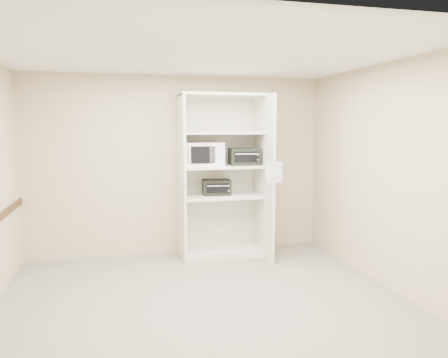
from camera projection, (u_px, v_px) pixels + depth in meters
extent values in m
cube|color=slate|center=(204.00, 302.00, 4.87)|extent=(4.50, 4.00, 0.01)
cube|color=white|center=(202.00, 53.00, 4.54)|extent=(4.50, 4.00, 0.01)
cube|color=beige|center=(178.00, 166.00, 6.63)|extent=(4.50, 0.02, 2.70)
cube|color=beige|center=(264.00, 220.00, 2.78)|extent=(4.50, 0.02, 2.70)
cube|color=beige|center=(387.00, 176.00, 5.24)|extent=(0.02, 4.00, 2.70)
cube|color=silver|center=(182.00, 178.00, 6.35)|extent=(0.04, 0.60, 2.40)
cube|color=silver|center=(264.00, 177.00, 6.49)|extent=(0.04, 0.90, 2.40)
cube|color=silver|center=(217.00, 174.00, 6.78)|extent=(1.24, 0.02, 2.40)
cube|color=silver|center=(222.00, 251.00, 6.65)|extent=(1.16, 0.56, 0.10)
cube|color=silver|center=(222.00, 196.00, 6.55)|extent=(1.16, 0.56, 0.04)
cube|color=silver|center=(222.00, 167.00, 6.49)|extent=(1.16, 0.56, 0.04)
cube|color=silver|center=(222.00, 133.00, 6.43)|extent=(1.16, 0.56, 0.04)
cube|color=silver|center=(222.00, 95.00, 6.37)|extent=(1.24, 0.60, 0.04)
cube|color=white|center=(203.00, 154.00, 6.42)|extent=(0.58, 0.45, 0.34)
cube|color=black|center=(244.00, 157.00, 6.52)|extent=(0.46, 0.36, 0.25)
cube|color=black|center=(217.00, 187.00, 6.57)|extent=(0.44, 0.35, 0.23)
cube|color=white|center=(274.00, 172.00, 6.04)|extent=(0.23, 0.01, 0.29)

